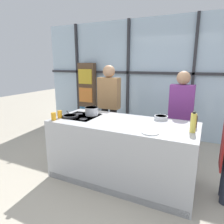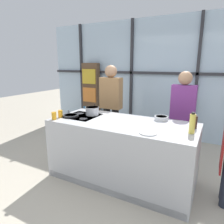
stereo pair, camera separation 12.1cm
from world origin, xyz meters
The scene contains 14 objects.
ground_plane centered at (0.00, 0.00, 0.00)m, with size 18.00×18.00×0.00m, color #BCB29E.
back_window_wall centered at (0.00, 2.22, 1.40)m, with size 6.40×0.10×2.80m.
bookshelf centered at (-1.90, 2.03, 0.89)m, with size 0.49×0.19×1.78m.
demo_island centered at (0.00, 0.00, 0.46)m, with size 2.13×0.95×0.92m.
spectator_far_left centered at (-0.70, 0.96, 0.99)m, with size 0.44×0.24×1.73m.
spectator_center_left centered at (0.70, 0.96, 0.94)m, with size 0.40×0.23×1.63m.
frying_pan centered at (-0.86, -0.12, 0.94)m, with size 0.37×0.36×0.03m.
saucepan centered at (-0.60, 0.13, 0.99)m, with size 0.25×0.39×0.13m.
white_plate centered at (0.50, -0.31, 0.93)m, with size 0.22×0.22×0.01m, color white.
mixing_bowl centered at (0.49, 0.35, 0.96)m, with size 0.21×0.21×0.06m.
oil_bottle centered at (0.97, -0.06, 1.05)m, with size 0.07×0.07×0.27m.
pepper_grinder centered at (0.98, 0.17, 1.01)m, with size 0.06×0.06×0.20m.
juice_glass_near centered at (-0.97, -0.37, 0.98)m, with size 0.07×0.07×0.12m, color orange.
juice_glass_far centered at (-0.97, -0.23, 0.98)m, with size 0.07×0.07×0.12m, color orange.
Camera 2 is at (1.19, -2.55, 1.75)m, focal length 32.00 mm.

